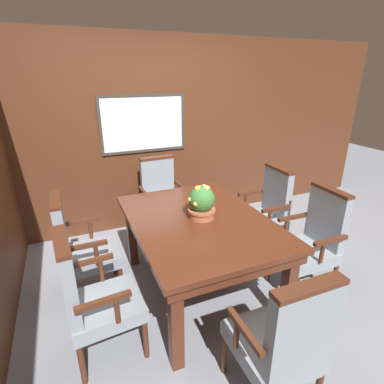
{
  "coord_description": "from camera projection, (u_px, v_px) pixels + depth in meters",
  "views": [
    {
      "loc": [
        -1.05,
        -2.05,
        1.98
      ],
      "look_at": [
        -0.06,
        0.29,
        0.98
      ],
      "focal_mm": 28.0,
      "sensor_mm": 36.0,
      "label": 1
    }
  ],
  "objects": [
    {
      "name": "chair_right_near",
      "position": [
        313.0,
        239.0,
        2.82
      ],
      "size": [
        0.52,
        0.53,
        1.02
      ],
      "rotation": [
        0.0,
        0.0,
        -1.59
      ],
      "color": "#472314",
      "rests_on": "ground_plane"
    },
    {
      "name": "ground_plane",
      "position": [
        209.0,
        296.0,
        2.86
      ],
      "size": [
        14.0,
        14.0,
        0.0
      ],
      "primitive_type": "plane",
      "color": "gray"
    },
    {
      "name": "chair_head_near",
      "position": [
        283.0,
        340.0,
        1.75
      ],
      "size": [
        0.52,
        0.52,
        1.02
      ],
      "rotation": [
        0.0,
        0.0,
        3.13
      ],
      "color": "#472314",
      "rests_on": "ground_plane"
    },
    {
      "name": "potted_plant",
      "position": [
        202.0,
        203.0,
        2.64
      ],
      "size": [
        0.26,
        0.26,
        0.31
      ],
      "color": "#9E5638",
      "rests_on": "dining_table"
    },
    {
      "name": "chair_head_far",
      "position": [
        161.0,
        197.0,
        3.8
      ],
      "size": [
        0.53,
        0.53,
        1.02
      ],
      "rotation": [
        0.0,
        0.0,
        0.05
      ],
      "color": "#472314",
      "rests_on": "ground_plane"
    },
    {
      "name": "wall_back",
      "position": [
        152.0,
        136.0,
        3.9
      ],
      "size": [
        7.2,
        0.08,
        2.45
      ],
      "color": "#4C2816",
      "rests_on": "ground_plane"
    },
    {
      "name": "chair_left_far",
      "position": [
        79.0,
        246.0,
        2.71
      ],
      "size": [
        0.51,
        0.52,
        1.02
      ],
      "rotation": [
        0.0,
        0.0,
        1.58
      ],
      "color": "#472314",
      "rests_on": "ground_plane"
    },
    {
      "name": "dining_table",
      "position": [
        198.0,
        228.0,
        2.71
      ],
      "size": [
        1.17,
        1.6,
        0.78
      ],
      "color": "#4C2314",
      "rests_on": "ground_plane"
    },
    {
      "name": "chair_right_far",
      "position": [
        266.0,
        210.0,
        3.43
      ],
      "size": [
        0.52,
        0.53,
        1.02
      ],
      "rotation": [
        0.0,
        0.0,
        -1.6
      ],
      "color": "#472314",
      "rests_on": "ground_plane"
    },
    {
      "name": "chair_left_near",
      "position": [
        91.0,
        296.0,
        2.09
      ],
      "size": [
        0.55,
        0.54,
        1.02
      ],
      "rotation": [
        0.0,
        0.0,
        1.65
      ],
      "color": "#472314",
      "rests_on": "ground_plane"
    }
  ]
}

